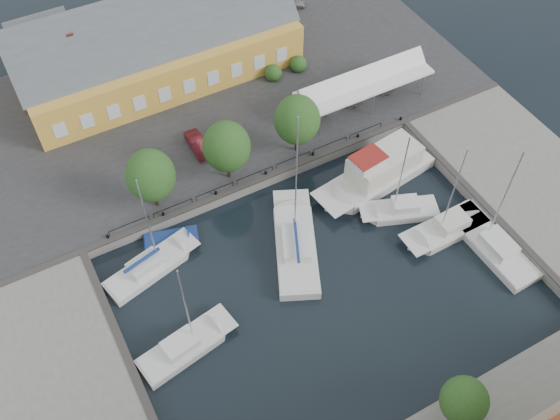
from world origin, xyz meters
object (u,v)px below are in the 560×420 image
(west_boat_c, at_px, (185,348))
(east_boat_b, at_px, (447,230))
(west_boat_a, at_px, (150,268))
(car_silver, at_px, (288,3))
(warehouse, at_px, (152,49))
(car_red, at_px, (198,144))
(east_boat_a, at_px, (401,211))
(trawler, at_px, (378,173))
(launch_nw, at_px, (170,241))
(center_sailboat, at_px, (295,246))
(east_boat_c, at_px, (493,247))
(tent_canopy, at_px, (364,83))

(west_boat_c, bearing_deg, east_boat_b, -1.27)
(east_boat_b, height_order, west_boat_a, east_boat_b)
(car_silver, relative_size, west_boat_a, 0.34)
(warehouse, distance_m, west_boat_a, 24.05)
(car_silver, distance_m, car_red, 24.65)
(car_red, height_order, east_boat_a, east_boat_a)
(trawler, distance_m, launch_nw, 19.72)
(center_sailboat, bearing_deg, trawler, 16.73)
(trawler, xyz_separation_m, west_boat_c, (-22.32, -7.27, -0.76))
(car_red, height_order, east_boat_c, east_boat_c)
(car_red, height_order, west_boat_c, west_boat_c)
(car_red, distance_m, west_boat_c, 20.14)
(west_boat_a, bearing_deg, east_boat_c, -24.31)
(trawler, distance_m, east_boat_a, 4.33)
(car_silver, xyz_separation_m, east_boat_b, (-3.41, -34.57, -1.40))
(car_red, bearing_deg, west_boat_c, -116.48)
(west_boat_a, height_order, launch_nw, west_boat_a)
(east_boat_a, distance_m, east_boat_b, 4.27)
(warehouse, xyz_separation_m, center_sailboat, (2.32, -25.62, -4.07))
(car_red, distance_m, west_boat_a, 13.36)
(east_boat_c, relative_size, west_boat_a, 1.04)
(center_sailboat, xyz_separation_m, west_boat_a, (-11.62, 3.84, -0.09))
(trawler, height_order, west_boat_c, west_boat_c)
(east_boat_b, bearing_deg, east_boat_a, 123.66)
(tent_canopy, xyz_separation_m, west_boat_c, (-26.17, -15.90, -3.42))
(west_boat_a, bearing_deg, warehouse, 66.88)
(car_red, relative_size, center_sailboat, 0.26)
(east_boat_c, relative_size, launch_nw, 2.36)
(center_sailboat, distance_m, west_boat_a, 12.24)
(car_silver, xyz_separation_m, center_sailboat, (-15.85, -29.90, -1.29))
(center_sailboat, xyz_separation_m, west_boat_c, (-11.89, -4.14, -0.10))
(east_boat_b, xyz_separation_m, west_boat_a, (-24.07, 8.51, 0.01))
(car_red, height_order, center_sailboat, center_sailboat)
(tent_canopy, distance_m, trawler, 9.82)
(car_silver, relative_size, east_boat_b, 0.34)
(launch_nw, bearing_deg, east_boat_c, -30.16)
(tent_canopy, distance_m, car_silver, 18.31)
(car_silver, bearing_deg, trawler, -171.61)
(east_boat_b, height_order, west_boat_c, east_boat_b)
(tent_canopy, xyz_separation_m, center_sailboat, (-14.28, -11.77, -3.32))
(car_silver, bearing_deg, center_sailboat, 171.90)
(center_sailboat, relative_size, trawler, 1.17)
(warehouse, relative_size, east_boat_b, 2.53)
(tent_canopy, relative_size, car_red, 3.65)
(east_boat_a, bearing_deg, east_boat_b, -56.34)
(launch_nw, bearing_deg, car_silver, 44.05)
(tent_canopy, height_order, center_sailboat, center_sailboat)
(east_boat_b, bearing_deg, tent_canopy, 83.64)
(car_red, relative_size, east_boat_c, 0.33)
(trawler, relative_size, east_boat_c, 1.08)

